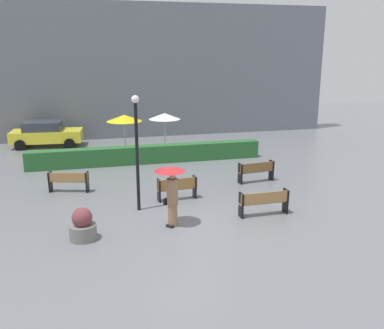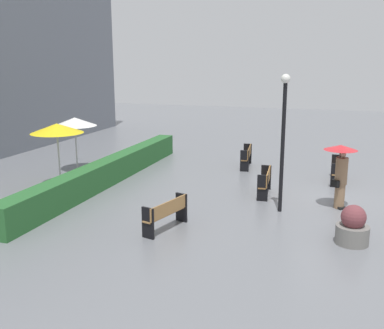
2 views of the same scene
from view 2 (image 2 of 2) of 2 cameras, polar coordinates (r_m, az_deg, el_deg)
ground_plane at (r=15.75m, az=17.74°, el=-4.71°), size 60.00×60.00×0.00m
bench_far_right at (r=20.05m, az=6.95°, el=1.17°), size 1.73×0.55×0.92m
bench_mid_center at (r=16.01m, az=9.26°, el=-1.99°), size 1.61×0.48×0.90m
bench_near_right at (r=18.43m, az=17.85°, el=-0.44°), size 1.85×0.40×0.90m
bench_far_left at (r=12.63m, az=-3.22°, el=-6.04°), size 1.70×0.78×0.86m
pedestrian_with_umbrella at (r=14.94m, az=18.22°, el=-0.26°), size 1.03×1.03×2.06m
planter_pot at (r=12.41m, az=19.60°, el=-7.46°), size 0.85×0.85×1.04m
lamp_post at (r=13.93m, az=11.44°, el=4.28°), size 0.28×0.28×4.24m
patio_umbrella_yellow at (r=17.24m, az=-16.66°, el=4.38°), size 1.91×1.91×2.38m
patio_umbrella_white at (r=19.61m, az=-14.56°, el=5.22°), size 1.82×1.82×2.29m
hedge_strip at (r=17.64m, az=-10.50°, el=-0.85°), size 12.23×0.70×0.93m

